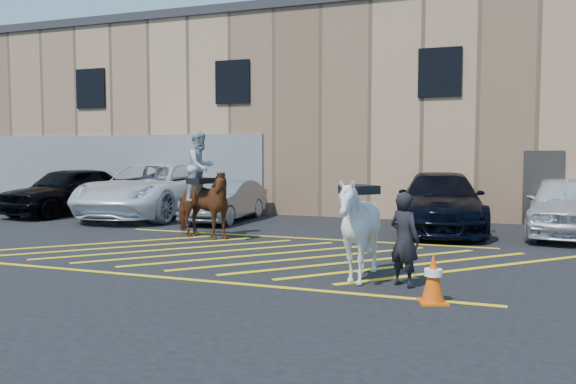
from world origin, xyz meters
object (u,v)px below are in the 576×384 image
(saddled_white, at_px, (359,230))
(traffic_cone, at_px, (433,278))
(handler, at_px, (404,239))
(car_white_pickup, at_px, (154,190))
(car_blue_suv, at_px, (440,202))
(car_black_suv, at_px, (69,190))
(car_white_suv, at_px, (566,206))
(mounted_bay, at_px, (201,196))
(car_silver_sedan, at_px, (226,201))

(saddled_white, distance_m, traffic_cone, 1.69)
(handler, bearing_deg, car_white_pickup, -6.04)
(saddled_white, bearing_deg, handler, -5.81)
(car_blue_suv, bearing_deg, saddled_white, -102.68)
(car_black_suv, bearing_deg, handler, -21.38)
(car_white_suv, bearing_deg, mounted_bay, -151.90)
(car_white_suv, bearing_deg, car_white_pickup, -175.59)
(car_white_pickup, bearing_deg, saddled_white, -43.30)
(saddled_white, xyz_separation_m, traffic_cone, (1.29, -0.96, -0.50))
(car_black_suv, xyz_separation_m, saddled_white, (11.72, -6.72, 0.04))
(car_white_pickup, xyz_separation_m, handler, (9.31, -7.21, -0.14))
(saddled_white, bearing_deg, car_white_pickup, 140.16)
(car_silver_sedan, xyz_separation_m, traffic_cone, (6.99, -7.70, -0.27))
(car_silver_sedan, height_order, traffic_cone, car_silver_sedan)
(car_silver_sedan, relative_size, mounted_bay, 1.45)
(car_white_suv, relative_size, traffic_cone, 6.29)
(mounted_bay, bearing_deg, car_blue_suv, 33.03)
(car_white_pickup, xyz_separation_m, car_blue_suv, (9.32, -0.28, -0.11))
(handler, distance_m, saddled_white, 0.77)
(car_silver_sedan, xyz_separation_m, handler, (6.46, -6.81, 0.12))
(car_white_suv, distance_m, mounted_bay, 9.30)
(car_blue_suv, relative_size, mounted_bay, 2.04)
(car_black_suv, relative_size, car_blue_suv, 0.89)
(traffic_cone, bearing_deg, mounted_bay, 144.63)
(car_white_pickup, relative_size, handler, 4.26)
(handler, bearing_deg, car_silver_sedan, -14.81)
(saddled_white, height_order, traffic_cone, saddled_white)
(saddled_white, bearing_deg, car_blue_suv, 83.57)
(car_silver_sedan, distance_m, saddled_white, 8.82)
(saddled_white, bearing_deg, mounted_bay, 145.02)
(car_blue_suv, height_order, car_white_suv, car_blue_suv)
(saddled_white, bearing_deg, car_white_suv, 60.09)
(traffic_cone, bearing_deg, car_black_suv, 149.42)
(car_silver_sedan, distance_m, traffic_cone, 10.40)
(car_white_pickup, distance_m, traffic_cone, 12.75)
(car_black_suv, distance_m, car_white_suv, 15.62)
(car_blue_suv, bearing_deg, mounted_bay, -153.23)
(car_blue_suv, bearing_deg, traffic_cone, -92.47)
(car_black_suv, bearing_deg, car_silver_sedan, 7.31)
(car_silver_sedan, bearing_deg, car_black_suv, 178.82)
(car_white_pickup, height_order, mounted_bay, mounted_bay)
(car_blue_suv, bearing_deg, handler, -96.37)
(car_blue_suv, distance_m, saddled_white, 6.89)
(mounted_bay, bearing_deg, car_black_suv, 153.92)
(car_silver_sedan, bearing_deg, mounted_bay, -75.16)
(car_black_suv, distance_m, car_white_pickup, 3.19)
(car_white_pickup, xyz_separation_m, car_silver_sedan, (2.85, -0.40, -0.26))
(car_silver_sedan, relative_size, car_blue_suv, 0.71)
(car_black_suv, height_order, car_white_suv, car_black_suv)
(car_black_suv, height_order, mounted_bay, mounted_bay)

